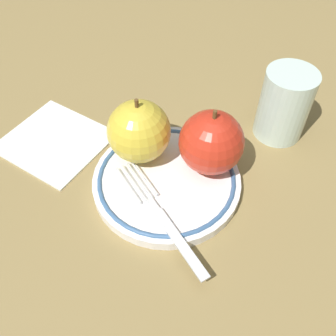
{
  "coord_description": "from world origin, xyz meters",
  "views": [
    {
      "loc": [
        -0.25,
        0.19,
        0.4
      ],
      "look_at": [
        -0.0,
        0.02,
        0.04
      ],
      "focal_mm": 40.0,
      "sensor_mm": 36.0,
      "label": 1
    }
  ],
  "objects_px": {
    "apple_red_whole": "(139,131)",
    "drinking_glass": "(284,105)",
    "plate": "(168,182)",
    "napkin_folded": "(55,140)",
    "fork": "(163,219)",
    "apple_second_whole": "(211,142)"
  },
  "relations": [
    {
      "from": "apple_second_whole",
      "to": "fork",
      "type": "bearing_deg",
      "value": 109.88
    },
    {
      "from": "apple_second_whole",
      "to": "drinking_glass",
      "type": "relative_size",
      "value": 0.9
    },
    {
      "from": "napkin_folded",
      "to": "fork",
      "type": "bearing_deg",
      "value": -167.73
    },
    {
      "from": "fork",
      "to": "plate",
      "type": "bearing_deg",
      "value": -36.52
    },
    {
      "from": "apple_second_whole",
      "to": "fork",
      "type": "distance_m",
      "value": 0.11
    },
    {
      "from": "fork",
      "to": "napkin_folded",
      "type": "xyz_separation_m",
      "value": [
        0.21,
        0.05,
        -0.02
      ]
    },
    {
      "from": "plate",
      "to": "apple_red_whole",
      "type": "xyz_separation_m",
      "value": [
        0.06,
        0.01,
        0.05
      ]
    },
    {
      "from": "apple_red_whole",
      "to": "napkin_folded",
      "type": "relative_size",
      "value": 0.67
    },
    {
      "from": "apple_red_whole",
      "to": "napkin_folded",
      "type": "distance_m",
      "value": 0.15
    },
    {
      "from": "apple_red_whole",
      "to": "drinking_glass",
      "type": "height_order",
      "value": "apple_red_whole"
    },
    {
      "from": "apple_second_whole",
      "to": "plate",
      "type": "bearing_deg",
      "value": 78.11
    },
    {
      "from": "plate",
      "to": "apple_second_whole",
      "type": "relative_size",
      "value": 2.08
    },
    {
      "from": "drinking_glass",
      "to": "apple_second_whole",
      "type": "bearing_deg",
      "value": 91.0
    },
    {
      "from": "apple_red_whole",
      "to": "drinking_glass",
      "type": "distance_m",
      "value": 0.21
    },
    {
      "from": "plate",
      "to": "fork",
      "type": "height_order",
      "value": "fork"
    },
    {
      "from": "plate",
      "to": "drinking_glass",
      "type": "bearing_deg",
      "value": -92.9
    },
    {
      "from": "plate",
      "to": "drinking_glass",
      "type": "height_order",
      "value": "drinking_glass"
    },
    {
      "from": "drinking_glass",
      "to": "fork",
      "type": "bearing_deg",
      "value": 99.24
    },
    {
      "from": "drinking_glass",
      "to": "napkin_folded",
      "type": "relative_size",
      "value": 0.74
    },
    {
      "from": "plate",
      "to": "apple_red_whole",
      "type": "bearing_deg",
      "value": 5.15
    },
    {
      "from": "drinking_glass",
      "to": "napkin_folded",
      "type": "distance_m",
      "value": 0.33
    },
    {
      "from": "fork",
      "to": "drinking_glass",
      "type": "bearing_deg",
      "value": -76.57
    }
  ]
}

